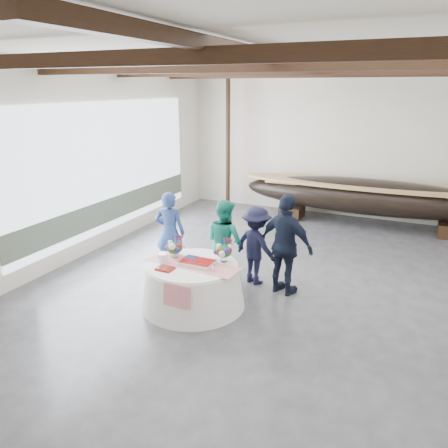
% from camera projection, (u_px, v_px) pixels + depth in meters
% --- Properties ---
extents(floor, '(10.00, 12.00, 0.01)m').
position_uv_depth(floor, '(283.00, 289.00, 8.88)').
color(floor, '#3D3D42').
rests_on(floor, ground).
extents(wall_back, '(10.00, 0.02, 4.50)m').
position_uv_depth(wall_back, '(344.00, 144.00, 13.41)').
color(wall_back, silver).
rests_on(wall_back, ground).
extents(wall_front, '(10.00, 0.02, 4.50)m').
position_uv_depth(wall_front, '(39.00, 345.00, 2.99)').
color(wall_front, silver).
rests_on(wall_front, ground).
extents(wall_left, '(0.02, 12.00, 4.50)m').
position_uv_depth(wall_left, '(81.00, 163.00, 10.17)').
color(wall_left, silver).
rests_on(wall_left, ground).
extents(ceiling, '(10.00, 12.00, 0.01)m').
position_uv_depth(ceiling, '(294.00, 53.00, 7.53)').
color(ceiling, white).
rests_on(ceiling, wall_back).
extents(pavilion_structure, '(9.80, 11.76, 4.50)m').
position_uv_depth(pavilion_structure, '(305.00, 83.00, 8.43)').
color(pavilion_structure, black).
rests_on(pavilion_structure, ground).
extents(open_bay, '(0.03, 7.00, 3.20)m').
position_uv_depth(open_bay, '(111.00, 173.00, 11.15)').
color(open_bay, silver).
rests_on(open_bay, ground).
extents(longboat_display, '(7.50, 1.50, 1.41)m').
position_uv_depth(longboat_display, '(368.00, 196.00, 12.66)').
color(longboat_display, black).
rests_on(longboat_display, ground).
extents(banquet_table, '(1.94, 1.94, 0.83)m').
position_uv_depth(banquet_table, '(193.00, 285.00, 8.13)').
color(banquet_table, white).
rests_on(banquet_table, ground).
extents(tabletop_items, '(1.83, 1.04, 0.40)m').
position_uv_depth(tabletop_items, '(194.00, 253.00, 8.12)').
color(tabletop_items, red).
rests_on(tabletop_items, banquet_table).
extents(guest_woman_blue, '(0.74, 0.56, 1.82)m').
position_uv_depth(guest_woman_blue, '(170.00, 233.00, 9.48)').
color(guest_woman_blue, navy).
rests_on(guest_woman_blue, ground).
extents(guest_woman_teal, '(1.06, 0.95, 1.77)m').
position_uv_depth(guest_woman_teal, '(224.00, 241.00, 9.02)').
color(guest_woman_teal, '#1A8872').
rests_on(guest_woman_teal, ground).
extents(guest_man_left, '(1.21, 0.97, 1.64)m').
position_uv_depth(guest_man_left, '(256.00, 246.00, 8.97)').
color(guest_man_left, black).
rests_on(guest_man_left, ground).
extents(guest_man_right, '(1.27, 0.82, 2.01)m').
position_uv_depth(guest_man_right, '(286.00, 245.00, 8.44)').
color(guest_man_right, black).
rests_on(guest_man_right, ground).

